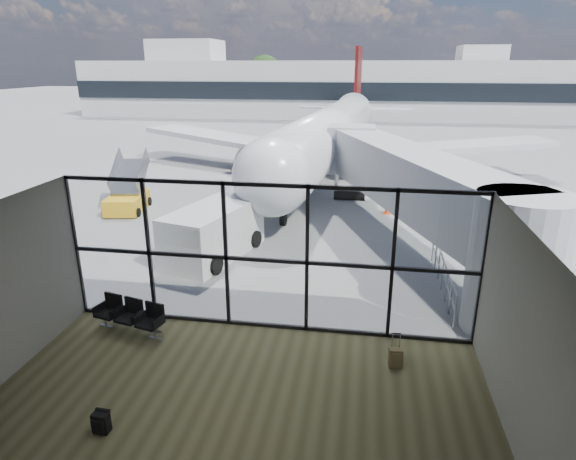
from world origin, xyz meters
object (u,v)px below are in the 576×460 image
(seating_row, at_px, (131,314))
(backpack, at_px, (101,423))
(airliner, at_px, (331,132))
(belt_loader, at_px, (281,158))
(mobile_stairs, at_px, (128,200))
(service_van, at_px, (212,232))
(suitcase, at_px, (396,358))

(seating_row, xyz_separation_m, backpack, (1.29, -4.09, -0.30))
(seating_row, xyz_separation_m, airliner, (4.10, 24.20, 2.26))
(belt_loader, xyz_separation_m, mobile_stairs, (-6.14, -13.13, -0.02))
(service_van, height_order, mobile_stairs, mobile_stairs)
(seating_row, relative_size, airliner, 0.06)
(seating_row, relative_size, service_van, 0.43)
(mobile_stairs, bearing_deg, backpack, -74.36)
(suitcase, bearing_deg, seating_row, 169.30)
(suitcase, distance_m, belt_loader, 26.62)
(backpack, bearing_deg, airliner, 87.02)
(seating_row, bearing_deg, mobile_stairs, 130.78)
(suitcase, bearing_deg, belt_loader, 100.74)
(airliner, bearing_deg, belt_loader, 175.91)
(seating_row, height_order, suitcase, seating_row)
(backpack, bearing_deg, seating_row, 110.21)
(seating_row, bearing_deg, backpack, -58.73)
(airliner, bearing_deg, backpack, -90.34)
(airliner, relative_size, belt_loader, 8.69)
(airliner, bearing_deg, seating_row, -94.29)
(seating_row, xyz_separation_m, suitcase, (7.71, -0.67, -0.26))
(backpack, distance_m, suitcase, 7.28)
(backpack, bearing_deg, mobile_stairs, 117.38)
(suitcase, distance_m, airliner, 25.26)
(suitcase, bearing_deg, service_van, 130.91)
(airliner, height_order, service_van, airliner)
(airliner, height_order, mobile_stairs, airliner)
(backpack, xyz_separation_m, belt_loader, (-1.14, 28.95, 0.37))
(backpack, xyz_separation_m, airliner, (2.81, 28.30, 2.56))
(backpack, xyz_separation_m, suitcase, (6.42, 3.43, 0.04))
(airliner, distance_m, mobile_stairs, 16.19)
(seating_row, bearing_deg, service_van, 97.89)
(suitcase, relative_size, mobile_stairs, 0.26)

